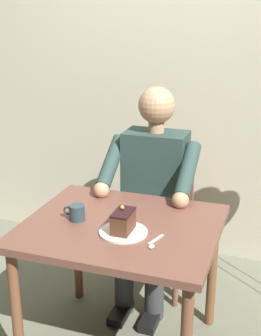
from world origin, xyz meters
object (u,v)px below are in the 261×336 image
(seated_person, at_px, (152,194))
(dessert_spoon, at_px, (154,243))
(chair, at_px, (159,209))
(dining_table, at_px, (121,241))
(cake_slice, at_px, (123,221))
(coffee_cup, at_px, (77,212))

(seated_person, bearing_deg, dessert_spoon, 107.09)
(chair, relative_size, seated_person, 0.71)
(dining_table, height_order, dessert_spoon, dessert_spoon)
(seated_person, bearing_deg, cake_slice, 93.94)
(dining_table, height_order, cake_slice, cake_slice)
(seated_person, height_order, dessert_spoon, seated_person)
(coffee_cup, bearing_deg, chair, -107.09)
(dining_table, relative_size, cake_slice, 6.75)
(chair, bearing_deg, cake_slice, 93.07)
(dessert_spoon, bearing_deg, cake_slice, -19.40)
(cake_slice, bearing_deg, dessert_spoon, 160.60)
(cake_slice, bearing_deg, chair, -86.93)
(cake_slice, height_order, coffee_cup, cake_slice)
(dessert_spoon, bearing_deg, seated_person, -72.91)
(chair, distance_m, cake_slice, 0.82)
(dining_table, xyz_separation_m, chair, (0.00, -0.68, -0.12))
(seated_person, bearing_deg, chair, -90.00)
(chair, xyz_separation_m, dessert_spoon, (-0.20, 0.83, 0.21))
(dining_table, relative_size, coffee_cup, 8.26)
(chair, relative_size, cake_slice, 6.60)
(dining_table, xyz_separation_m, coffee_cup, (0.22, 0.03, 0.13))
(dining_table, height_order, seated_person, seated_person)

